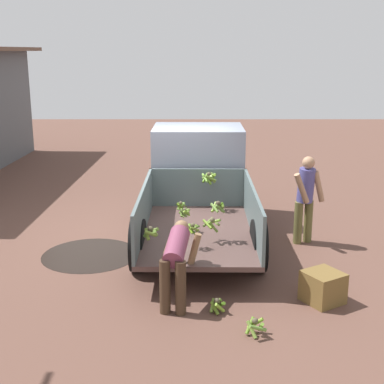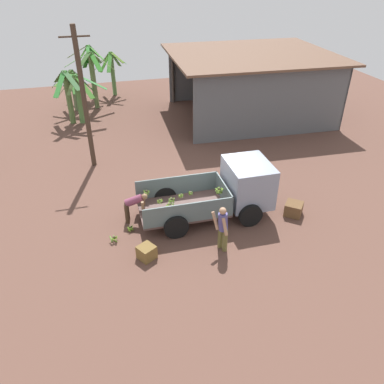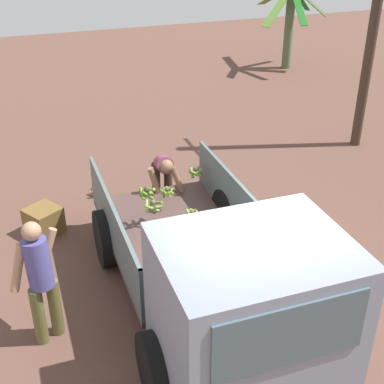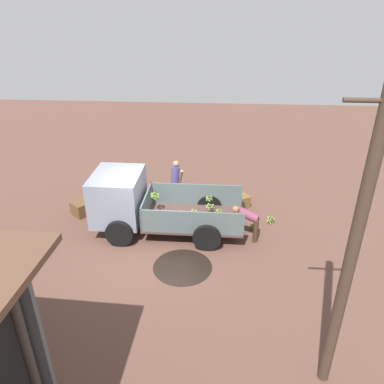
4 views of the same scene
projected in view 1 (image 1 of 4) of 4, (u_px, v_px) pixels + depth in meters
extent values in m
plane|color=brown|center=(165.00, 233.00, 10.51)|extent=(36.00, 36.00, 0.00)
cylinder|color=black|center=(90.00, 255.00, 9.37)|extent=(1.68, 1.68, 0.01)
cube|color=#503935|center=(198.00, 233.00, 9.07)|extent=(3.13, 1.92, 0.08)
cube|color=#546465|center=(143.00, 210.00, 8.97)|extent=(3.11, 0.08, 0.75)
cube|color=#546465|center=(253.00, 210.00, 8.95)|extent=(3.11, 0.08, 0.75)
cube|color=#546465|center=(198.00, 187.00, 10.44)|extent=(0.07, 1.89, 0.75)
cube|color=gray|center=(198.00, 163.00, 11.23)|extent=(1.52, 1.87, 1.52)
cube|color=#4C606B|center=(198.00, 143.00, 11.88)|extent=(0.04, 1.48, 0.67)
cylinder|color=black|center=(151.00, 200.00, 11.21)|extent=(0.85, 0.23, 0.85)
cylinder|color=black|center=(244.00, 201.00, 11.19)|extent=(0.85, 0.23, 0.85)
cylinder|color=black|center=(138.00, 245.00, 8.64)|extent=(0.85, 0.23, 0.85)
cylinder|color=black|center=(259.00, 246.00, 8.62)|extent=(0.85, 0.23, 0.85)
sphere|color=#443D2C|center=(209.00, 174.00, 10.11)|extent=(0.09, 0.09, 0.09)
cylinder|color=olive|center=(207.00, 176.00, 10.21)|extent=(0.13, 0.23, 0.12)
cylinder|color=#5A8D24|center=(205.00, 178.00, 10.17)|extent=(0.20, 0.15, 0.18)
cylinder|color=#6B9C39|center=(205.00, 178.00, 10.09)|extent=(0.22, 0.14, 0.15)
cylinder|color=#5A8527|center=(208.00, 180.00, 10.07)|extent=(0.12, 0.19, 0.20)
cylinder|color=olive|center=(211.00, 178.00, 10.04)|extent=(0.11, 0.23, 0.14)
cylinder|color=olive|center=(213.00, 179.00, 10.10)|extent=(0.20, 0.13, 0.19)
cylinder|color=olive|center=(212.00, 178.00, 10.16)|extent=(0.19, 0.13, 0.19)
cylinder|color=olive|center=(210.00, 176.00, 10.21)|extent=(0.12, 0.23, 0.13)
sphere|color=brown|center=(193.00, 225.00, 8.19)|extent=(0.07, 0.07, 0.07)
cylinder|color=olive|center=(196.00, 229.00, 8.19)|extent=(0.14, 0.06, 0.14)
cylinder|color=#577B30|center=(196.00, 227.00, 8.23)|extent=(0.15, 0.11, 0.09)
cylinder|color=#7DA836|center=(193.00, 228.00, 8.25)|extent=(0.06, 0.13, 0.14)
cylinder|color=#7DAF2A|center=(190.00, 227.00, 8.25)|extent=(0.12, 0.15, 0.10)
cylinder|color=#76AB30|center=(189.00, 228.00, 8.21)|extent=(0.15, 0.05, 0.12)
cylinder|color=#7BB123|center=(190.00, 229.00, 8.17)|extent=(0.14, 0.11, 0.12)
cylinder|color=olive|center=(192.00, 230.00, 8.17)|extent=(0.05, 0.13, 0.15)
cylinder|color=olive|center=(195.00, 229.00, 8.14)|extent=(0.11, 0.16, 0.10)
sphere|color=brown|center=(185.00, 210.00, 8.94)|extent=(0.07, 0.07, 0.07)
cylinder|color=#7FA33D|center=(188.00, 212.00, 8.94)|extent=(0.15, 0.05, 0.10)
cylinder|color=#52781F|center=(187.00, 212.00, 8.98)|extent=(0.13, 0.12, 0.13)
cylinder|color=olive|center=(186.00, 211.00, 9.00)|extent=(0.08, 0.16, 0.10)
cylinder|color=olive|center=(183.00, 211.00, 9.00)|extent=(0.11, 0.15, 0.09)
cylinder|color=olive|center=(182.00, 213.00, 8.95)|extent=(0.14, 0.04, 0.12)
cylinder|color=olive|center=(182.00, 213.00, 8.93)|extent=(0.13, 0.10, 0.14)
cylinder|color=olive|center=(184.00, 214.00, 8.90)|extent=(0.07, 0.14, 0.13)
cylinder|color=olive|center=(187.00, 213.00, 8.91)|extent=(0.12, 0.13, 0.12)
sphere|color=brown|center=(181.00, 203.00, 9.31)|extent=(0.06, 0.06, 0.06)
cylinder|color=olive|center=(181.00, 204.00, 9.38)|extent=(0.05, 0.14, 0.09)
cylinder|color=olive|center=(179.00, 206.00, 9.35)|extent=(0.10, 0.09, 0.13)
cylinder|color=olive|center=(178.00, 206.00, 9.32)|extent=(0.12, 0.05, 0.13)
cylinder|color=olive|center=(179.00, 207.00, 9.29)|extent=(0.09, 0.12, 0.12)
cylinder|color=olive|center=(181.00, 207.00, 9.28)|extent=(0.06, 0.13, 0.12)
cylinder|color=#4B731F|center=(184.00, 205.00, 9.30)|extent=(0.14, 0.08, 0.08)
cylinder|color=#729C3F|center=(183.00, 206.00, 9.35)|extent=(0.11, 0.08, 0.13)
sphere|color=#47402E|center=(218.00, 204.00, 8.45)|extent=(0.09, 0.09, 0.09)
cylinder|color=#79A448|center=(215.00, 208.00, 8.42)|extent=(0.17, 0.15, 0.13)
cylinder|color=olive|center=(220.00, 209.00, 8.41)|extent=(0.11, 0.18, 0.16)
cylinder|color=olive|center=(223.00, 207.00, 8.47)|extent=(0.18, 0.05, 0.14)
cylinder|color=#54831C|center=(218.00, 207.00, 8.53)|extent=(0.06, 0.18, 0.16)
cylinder|color=#8AAC43|center=(214.00, 207.00, 8.49)|extent=(0.18, 0.11, 0.15)
sphere|color=#4D4532|center=(151.00, 229.00, 7.81)|extent=(0.09, 0.09, 0.09)
cylinder|color=olive|center=(155.00, 233.00, 7.82)|extent=(0.18, 0.07, 0.15)
cylinder|color=olive|center=(153.00, 231.00, 7.89)|extent=(0.12, 0.19, 0.12)
cylinder|color=olive|center=(148.00, 232.00, 7.87)|extent=(0.16, 0.16, 0.15)
cylinder|color=#82A638|center=(147.00, 234.00, 7.81)|extent=(0.16, 0.10, 0.17)
cylinder|color=olive|center=(151.00, 234.00, 7.75)|extent=(0.06, 0.19, 0.12)
sphere|color=brown|center=(212.00, 220.00, 8.48)|extent=(0.09, 0.09, 0.09)
cylinder|color=olive|center=(207.00, 224.00, 8.44)|extent=(0.21, 0.16, 0.12)
cylinder|color=olive|center=(213.00, 227.00, 8.44)|extent=(0.09, 0.17, 0.20)
cylinder|color=#90B14E|center=(218.00, 224.00, 8.47)|extent=(0.22, 0.09, 0.13)
cylinder|color=olive|center=(214.00, 222.00, 8.57)|extent=(0.13, 0.22, 0.12)
cylinder|color=olive|center=(208.00, 222.00, 8.55)|extent=(0.18, 0.18, 0.13)
cylinder|color=brown|center=(308.00, 221.00, 9.94)|extent=(0.21, 0.21, 0.80)
cylinder|color=brown|center=(298.00, 223.00, 9.85)|extent=(0.21, 0.21, 0.80)
cylinder|color=#4F4A8C|center=(306.00, 185.00, 9.69)|extent=(0.44, 0.41, 0.65)
sphere|color=tan|center=(309.00, 163.00, 9.55)|extent=(0.23, 0.23, 0.23)
cylinder|color=tan|center=(319.00, 186.00, 9.68)|extent=(0.21, 0.29, 0.59)
cylinder|color=tan|center=(302.00, 188.00, 9.48)|extent=(0.24, 0.35, 0.58)
cylinder|color=#402E1F|center=(165.00, 287.00, 7.21)|extent=(0.17, 0.17, 0.76)
cylinder|color=#402E1F|center=(181.00, 288.00, 7.17)|extent=(0.17, 0.17, 0.76)
cylinder|color=#803B55|center=(177.00, 246.00, 7.33)|extent=(0.70, 0.39, 0.47)
sphere|color=#8C6746|center=(182.00, 228.00, 7.66)|extent=(0.22, 0.22, 0.22)
cylinder|color=#8C6746|center=(168.00, 249.00, 7.72)|extent=(0.14, 0.29, 0.57)
cylinder|color=#8C6746|center=(194.00, 252.00, 7.64)|extent=(0.14, 0.24, 0.57)
sphere|color=brown|center=(255.00, 321.00, 6.67)|extent=(0.08, 0.08, 0.08)
cylinder|color=olive|center=(255.00, 323.00, 6.77)|extent=(0.09, 0.22, 0.18)
cylinder|color=olive|center=(250.00, 326.00, 6.74)|extent=(0.18, 0.15, 0.20)
cylinder|color=#83AB43|center=(252.00, 329.00, 6.66)|extent=(0.16, 0.15, 0.21)
cylinder|color=olive|center=(258.00, 328.00, 6.60)|extent=(0.10, 0.23, 0.13)
cylinder|color=#72A134|center=(261.00, 327.00, 6.70)|extent=(0.20, 0.07, 0.19)
sphere|color=#48412F|center=(217.00, 301.00, 7.26)|extent=(0.08, 0.08, 0.08)
cylinder|color=#7CA634|center=(220.00, 308.00, 7.23)|extent=(0.14, 0.17, 0.17)
cylinder|color=#52831F|center=(222.00, 304.00, 7.30)|extent=(0.19, 0.10, 0.15)
cylinder|color=#5C732A|center=(216.00, 304.00, 7.34)|extent=(0.07, 0.17, 0.17)
cylinder|color=olive|center=(213.00, 305.00, 7.30)|extent=(0.18, 0.09, 0.17)
cylinder|color=#597923|center=(215.00, 308.00, 7.24)|extent=(0.13, 0.15, 0.19)
cube|color=brown|center=(323.00, 287.00, 7.57)|extent=(0.67, 0.67, 0.45)
cube|color=brown|center=(229.00, 188.00, 12.99)|extent=(0.84, 0.84, 0.48)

